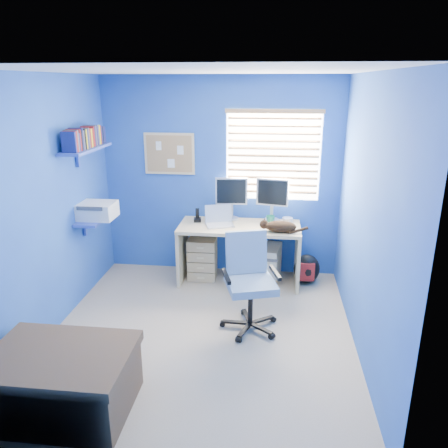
# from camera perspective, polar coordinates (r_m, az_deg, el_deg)

# --- Properties ---
(floor) EXTENTS (3.00, 3.20, 0.00)m
(floor) POSITION_cam_1_polar(r_m,az_deg,el_deg) (4.55, -2.90, -13.97)
(floor) COLOR #AE9D8B
(floor) RESTS_ON ground
(ceiling) EXTENTS (3.00, 3.20, 0.00)m
(ceiling) POSITION_cam_1_polar(r_m,az_deg,el_deg) (3.86, -3.52, 19.36)
(ceiling) COLOR white
(ceiling) RESTS_ON wall_back
(wall_back) EXTENTS (3.00, 0.01, 2.50)m
(wall_back) POSITION_cam_1_polar(r_m,az_deg,el_deg) (5.56, -0.42, 6.02)
(wall_back) COLOR #2349AB
(wall_back) RESTS_ON ground
(wall_front) EXTENTS (3.00, 0.01, 2.50)m
(wall_front) POSITION_cam_1_polar(r_m,az_deg,el_deg) (2.57, -9.19, -9.00)
(wall_front) COLOR #2349AB
(wall_front) RESTS_ON ground
(wall_left) EXTENTS (0.01, 3.20, 2.50)m
(wall_left) POSITION_cam_1_polar(r_m,az_deg,el_deg) (4.52, -22.28, 1.82)
(wall_left) COLOR #2349AB
(wall_left) RESTS_ON ground
(wall_right) EXTENTS (0.01, 3.20, 2.50)m
(wall_right) POSITION_cam_1_polar(r_m,az_deg,el_deg) (4.06, 18.18, 0.53)
(wall_right) COLOR #2349AB
(wall_right) RESTS_ON ground
(desk) EXTENTS (1.48, 0.65, 0.74)m
(desk) POSITION_cam_1_polar(r_m,az_deg,el_deg) (5.46, 2.00, -3.88)
(desk) COLOR tan
(desk) RESTS_ON floor
(laptop) EXTENTS (0.39, 0.34, 0.22)m
(laptop) POSITION_cam_1_polar(r_m,az_deg,el_deg) (5.30, -0.53, 0.92)
(laptop) COLOR silver
(laptop) RESTS_ON desk
(monitor_left) EXTENTS (0.41, 0.14, 0.54)m
(monitor_left) POSITION_cam_1_polar(r_m,az_deg,el_deg) (5.51, 0.98, 3.33)
(monitor_left) COLOR silver
(monitor_left) RESTS_ON desk
(monitor_right) EXTENTS (0.42, 0.20, 0.54)m
(monitor_right) POSITION_cam_1_polar(r_m,az_deg,el_deg) (5.49, 6.29, 3.17)
(monitor_right) COLOR silver
(monitor_right) RESTS_ON desk
(phone) EXTENTS (0.11, 0.12, 0.17)m
(phone) POSITION_cam_1_polar(r_m,az_deg,el_deg) (5.48, -3.50, 1.20)
(phone) COLOR black
(phone) RESTS_ON desk
(mug) EXTENTS (0.10, 0.09, 0.10)m
(mug) POSITION_cam_1_polar(r_m,az_deg,el_deg) (5.42, 6.08, 0.56)
(mug) COLOR #197D5C
(mug) RESTS_ON desk
(cd_spindle) EXTENTS (0.13, 0.13, 0.07)m
(cd_spindle) POSITION_cam_1_polar(r_m,az_deg,el_deg) (5.47, 8.30, 0.47)
(cd_spindle) COLOR silver
(cd_spindle) RESTS_ON desk
(cat) EXTENTS (0.39, 0.24, 0.13)m
(cat) POSITION_cam_1_polar(r_m,az_deg,el_deg) (5.13, 7.40, -0.33)
(cat) COLOR black
(cat) RESTS_ON desk
(tower_pc) EXTENTS (0.26, 0.46, 0.45)m
(tower_pc) POSITION_cam_1_polar(r_m,az_deg,el_deg) (5.58, 6.23, -5.12)
(tower_pc) COLOR beige
(tower_pc) RESTS_ON floor
(drawer_boxes) EXTENTS (0.35, 0.28, 0.54)m
(drawer_boxes) POSITION_cam_1_polar(r_m,az_deg,el_deg) (5.58, -2.84, -4.54)
(drawer_boxes) COLOR tan
(drawer_boxes) RESTS_ON floor
(yellow_book) EXTENTS (0.03, 0.17, 0.24)m
(yellow_book) POSITION_cam_1_polar(r_m,az_deg,el_deg) (5.44, 4.68, -6.91)
(yellow_book) COLOR yellow
(yellow_book) RESTS_ON floor
(backpack) EXTENTS (0.33, 0.26, 0.38)m
(backpack) POSITION_cam_1_polar(r_m,az_deg,el_deg) (5.57, 10.75, -5.78)
(backpack) COLOR black
(backpack) RESTS_ON floor
(bed_corner) EXTENTS (1.03, 0.73, 0.49)m
(bed_corner) POSITION_cam_1_polar(r_m,az_deg,el_deg) (3.73, -20.40, -18.70)
(bed_corner) COLOR #513A26
(bed_corner) RESTS_ON floor
(office_chair) EXTENTS (0.71, 0.71, 0.98)m
(office_chair) POSITION_cam_1_polar(r_m,az_deg,el_deg) (4.49, 3.33, -9.10)
(office_chair) COLOR black
(office_chair) RESTS_ON floor
(window_blinds) EXTENTS (1.15, 0.05, 1.10)m
(window_blinds) POSITION_cam_1_polar(r_m,az_deg,el_deg) (5.44, 6.43, 8.84)
(window_blinds) COLOR white
(window_blinds) RESTS_ON ground
(corkboard) EXTENTS (0.64, 0.02, 0.52)m
(corkboard) POSITION_cam_1_polar(r_m,az_deg,el_deg) (5.60, -7.15, 9.09)
(corkboard) COLOR tan
(corkboard) RESTS_ON ground
(wall_shelves) EXTENTS (0.42, 0.90, 1.05)m
(wall_shelves) POSITION_cam_1_polar(r_m,az_deg,el_deg) (5.07, -17.10, 6.16)
(wall_shelves) COLOR #374DB3
(wall_shelves) RESTS_ON ground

